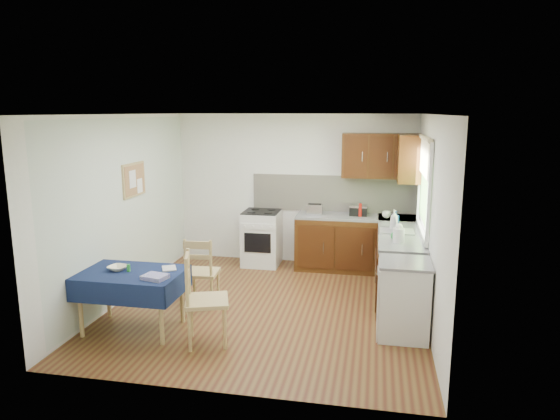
% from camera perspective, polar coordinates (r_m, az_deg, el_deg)
% --- Properties ---
extents(floor, '(4.20, 4.20, 0.00)m').
position_cam_1_polar(floor, '(6.72, -1.37, -10.96)').
color(floor, '#502615').
rests_on(floor, ground).
extents(ceiling, '(4.00, 4.20, 0.02)m').
position_cam_1_polar(ceiling, '(6.22, -1.48, 10.88)').
color(ceiling, white).
rests_on(ceiling, wall_back).
extents(wall_back, '(4.00, 0.02, 2.50)m').
position_cam_1_polar(wall_back, '(8.39, 1.66, 2.39)').
color(wall_back, white).
rests_on(wall_back, ground).
extents(wall_front, '(4.00, 0.02, 2.50)m').
position_cam_1_polar(wall_front, '(4.39, -7.34, -5.91)').
color(wall_front, white).
rests_on(wall_front, ground).
extents(wall_left, '(0.02, 4.20, 2.50)m').
position_cam_1_polar(wall_left, '(7.05, -17.50, 0.19)').
color(wall_left, silver).
rests_on(wall_left, ground).
extents(wall_right, '(0.02, 4.20, 2.50)m').
position_cam_1_polar(wall_right, '(6.25, 16.80, -1.15)').
color(wall_right, white).
rests_on(wall_right, ground).
extents(base_cabinets, '(1.90, 2.30, 0.86)m').
position_cam_1_polar(base_cabinets, '(7.63, 10.72, -5.01)').
color(base_cabinets, '#311708').
rests_on(base_cabinets, ground).
extents(worktop_back, '(1.90, 0.60, 0.04)m').
position_cam_1_polar(worktop_back, '(8.06, 8.68, -0.78)').
color(worktop_back, slate).
rests_on(worktop_back, base_cabinets).
extents(worktop_right, '(0.60, 1.70, 0.04)m').
position_cam_1_polar(worktop_right, '(6.94, 13.65, -2.92)').
color(worktop_right, slate).
rests_on(worktop_right, base_cabinets).
extents(worktop_corner, '(0.60, 0.60, 0.04)m').
position_cam_1_polar(worktop_corner, '(8.06, 13.30, -0.95)').
color(worktop_corner, slate).
rests_on(worktop_corner, base_cabinets).
extents(splashback, '(2.70, 0.02, 0.60)m').
position_cam_1_polar(splashback, '(8.30, 6.07, 1.89)').
color(splashback, beige).
rests_on(splashback, wall_back).
extents(upper_cabinets, '(1.20, 0.85, 0.70)m').
position_cam_1_polar(upper_cabinets, '(7.91, 12.35, 5.98)').
color(upper_cabinets, '#311708').
rests_on(upper_cabinets, wall_back).
extents(stove, '(0.60, 0.61, 0.92)m').
position_cam_1_polar(stove, '(8.35, -2.10, -3.19)').
color(stove, silver).
rests_on(stove, ground).
extents(window, '(0.04, 1.48, 1.26)m').
position_cam_1_polar(window, '(6.86, 16.19, 3.36)').
color(window, '#355924').
rests_on(window, wall_right).
extents(fridge, '(0.58, 0.60, 0.89)m').
position_cam_1_polar(fridge, '(5.92, 13.95, -9.84)').
color(fridge, silver).
rests_on(fridge, ground).
extents(corkboard, '(0.04, 0.62, 0.47)m').
position_cam_1_polar(corkboard, '(7.25, -16.34, 3.33)').
color(corkboard, tan).
rests_on(corkboard, wall_left).
extents(dining_table, '(1.18, 0.80, 0.71)m').
position_cam_1_polar(dining_table, '(6.10, -16.61, -7.72)').
color(dining_table, '#0F1C3F').
rests_on(dining_table, ground).
extents(chair_far, '(0.44, 0.44, 0.93)m').
position_cam_1_polar(chair_far, '(6.66, -9.00, -6.78)').
color(chair_far, tan).
rests_on(chair_far, ground).
extents(chair_near, '(0.58, 0.58, 1.04)m').
position_cam_1_polar(chair_near, '(5.60, -8.93, -9.69)').
color(chair_near, tan).
rests_on(chair_near, ground).
extents(toaster, '(0.25, 0.15, 0.19)m').
position_cam_1_polar(toaster, '(8.02, 4.00, 0.06)').
color(toaster, '#B7B7BC').
rests_on(toaster, worktop_back).
extents(sandwich_press, '(0.28, 0.24, 0.16)m').
position_cam_1_polar(sandwich_press, '(8.09, 8.95, -0.02)').
color(sandwich_press, black).
rests_on(sandwich_press, worktop_back).
extents(sauce_bottle, '(0.05, 0.05, 0.21)m').
position_cam_1_polar(sauce_bottle, '(7.97, 9.16, -0.01)').
color(sauce_bottle, '#B7180E').
rests_on(sauce_bottle, worktop_back).
extents(yellow_packet, '(0.12, 0.09, 0.14)m').
position_cam_1_polar(yellow_packet, '(8.16, 8.56, 0.04)').
color(yellow_packet, gold).
rests_on(yellow_packet, worktop_back).
extents(dish_rack, '(0.46, 0.35, 0.22)m').
position_cam_1_polar(dish_rack, '(7.06, 13.20, -2.27)').
color(dish_rack, gray).
rests_on(dish_rack, worktop_right).
extents(kettle, '(0.15, 0.15, 0.25)m').
position_cam_1_polar(kettle, '(6.51, 13.41, -2.68)').
color(kettle, silver).
rests_on(kettle, worktop_right).
extents(cup, '(0.18, 0.18, 0.11)m').
position_cam_1_polar(cup, '(7.95, 12.08, -0.52)').
color(cup, white).
rests_on(cup, worktop_back).
extents(soap_bottle_a, '(0.14, 0.14, 0.29)m').
position_cam_1_polar(soap_bottle_a, '(7.14, 12.90, -1.13)').
color(soap_bottle_a, silver).
rests_on(soap_bottle_a, worktop_right).
extents(soap_bottle_b, '(0.11, 0.11, 0.17)m').
position_cam_1_polar(soap_bottle_b, '(7.64, 13.05, -0.78)').
color(soap_bottle_b, blue).
rests_on(soap_bottle_b, worktop_right).
extents(soap_bottle_c, '(0.13, 0.13, 0.15)m').
position_cam_1_polar(soap_bottle_c, '(6.63, 13.04, -2.68)').
color(soap_bottle_c, '#238237').
rests_on(soap_bottle_c, worktop_right).
extents(plate_bowl, '(0.24, 0.24, 0.05)m').
position_cam_1_polar(plate_bowl, '(6.17, -18.07, -6.32)').
color(plate_bowl, '#FAF4CD').
rests_on(plate_bowl, dining_table).
extents(book, '(0.24, 0.26, 0.02)m').
position_cam_1_polar(book, '(6.05, -13.30, -6.58)').
color(book, white).
rests_on(book, dining_table).
extents(spice_jar, '(0.04, 0.04, 0.09)m').
position_cam_1_polar(spice_jar, '(6.07, -16.93, -6.35)').
color(spice_jar, '#268C30').
rests_on(spice_jar, dining_table).
extents(tea_towel, '(0.30, 0.25, 0.05)m').
position_cam_1_polar(tea_towel, '(5.74, -14.09, -7.43)').
color(tea_towel, '#302A9C').
rests_on(tea_towel, dining_table).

